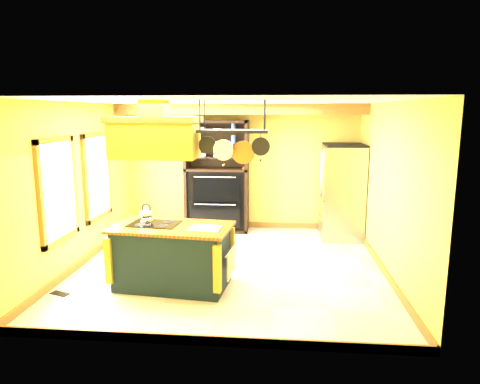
# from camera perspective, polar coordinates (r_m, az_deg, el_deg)

# --- Properties ---
(floor) EXTENTS (5.00, 5.00, 0.00)m
(floor) POSITION_cam_1_polar(r_m,az_deg,el_deg) (7.27, -1.35, -9.84)
(floor) COLOR beige
(floor) RESTS_ON ground
(ceiling) EXTENTS (5.00, 5.00, 0.00)m
(ceiling) POSITION_cam_1_polar(r_m,az_deg,el_deg) (6.81, -1.46, 11.97)
(ceiling) COLOR white
(ceiling) RESTS_ON wall_back
(wall_back) EXTENTS (5.00, 0.02, 2.70)m
(wall_back) POSITION_cam_1_polar(r_m,az_deg,el_deg) (9.37, 0.31, 3.33)
(wall_back) COLOR gold
(wall_back) RESTS_ON floor
(wall_front) EXTENTS (5.00, 0.02, 2.70)m
(wall_front) POSITION_cam_1_polar(r_m,az_deg,el_deg) (4.49, -4.98, -4.77)
(wall_front) COLOR gold
(wall_front) RESTS_ON floor
(wall_left) EXTENTS (0.02, 5.00, 2.70)m
(wall_left) POSITION_cam_1_polar(r_m,az_deg,el_deg) (7.61, -20.47, 0.95)
(wall_left) COLOR gold
(wall_left) RESTS_ON floor
(wall_right) EXTENTS (0.02, 5.00, 2.70)m
(wall_right) POSITION_cam_1_polar(r_m,az_deg,el_deg) (7.08, 19.13, 0.36)
(wall_right) COLOR gold
(wall_right) RESTS_ON floor
(ceiling_beam) EXTENTS (5.00, 0.15, 0.20)m
(ceiling_beam) POSITION_cam_1_polar(r_m,az_deg,el_deg) (8.50, -0.14, 10.96)
(ceiling_beam) COLOR olive
(ceiling_beam) RESTS_ON ceiling
(window_near) EXTENTS (0.06, 1.06, 1.56)m
(window_near) POSITION_cam_1_polar(r_m,az_deg,el_deg) (6.88, -23.07, 0.23)
(window_near) COLOR olive
(window_near) RESTS_ON wall_left
(window_far) EXTENTS (0.06, 1.06, 1.56)m
(window_far) POSITION_cam_1_polar(r_m,az_deg,el_deg) (8.12, -18.48, 2.00)
(window_far) COLOR olive
(window_far) RESTS_ON wall_left
(kitchen_island) EXTENTS (1.80, 1.13, 1.11)m
(kitchen_island) POSITION_cam_1_polar(r_m,az_deg,el_deg) (6.41, -8.98, -8.37)
(kitchen_island) COLOR #13272D
(kitchen_island) RESTS_ON floor
(range_hood) EXTENTS (1.25, 0.70, 0.80)m
(range_hood) POSITION_cam_1_polar(r_m,az_deg,el_deg) (6.12, -11.27, 7.45)
(range_hood) COLOR gold
(range_hood) RESTS_ON ceiling
(pot_rack) EXTENTS (1.01, 0.47, 0.88)m
(pot_rack) POSITION_cam_1_polar(r_m,az_deg,el_deg) (5.91, -0.85, 7.25)
(pot_rack) COLOR black
(pot_rack) RESTS_ON ceiling
(refrigerator) EXTENTS (0.81, 0.96, 1.87)m
(refrigerator) POSITION_cam_1_polar(r_m,az_deg,el_deg) (8.91, 13.40, -0.19)
(refrigerator) COLOR #96989E
(refrigerator) RESTS_ON floor
(hutch) EXTENTS (1.34, 0.61, 2.38)m
(hutch) POSITION_cam_1_polar(r_m,az_deg,el_deg) (9.24, -3.04, 0.46)
(hutch) COLOR black
(hutch) RESTS_ON floor
(floor_register) EXTENTS (0.30, 0.21, 0.01)m
(floor_register) POSITION_cam_1_polar(r_m,az_deg,el_deg) (6.73, -22.90, -12.37)
(floor_register) COLOR black
(floor_register) RESTS_ON floor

